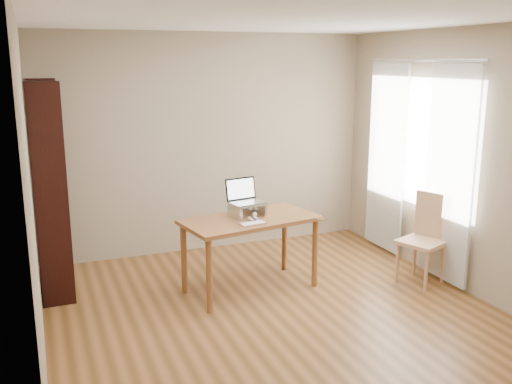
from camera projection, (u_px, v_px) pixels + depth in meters
name	position (u px, v px, depth m)	size (l,w,h in m)	color
room	(289.00, 179.00, 4.80)	(4.04, 4.54, 2.64)	#583717
bookshelf	(50.00, 189.00, 5.59)	(0.30, 0.90, 2.10)	black
curtains	(415.00, 164.00, 6.22)	(0.03, 1.90, 2.25)	white
desk	(250.00, 228.00, 5.67)	(1.43, 0.89, 0.75)	brown
laptop_stand	(247.00, 208.00, 5.70)	(0.32, 0.25, 0.13)	silver
laptop	(245.00, 196.00, 5.73)	(0.37, 0.33, 0.24)	silver
keyboard	(253.00, 224.00, 5.43)	(0.27, 0.14, 0.02)	silver
coaster	(322.00, 219.00, 5.61)	(0.10, 0.10, 0.01)	brown
cat	(246.00, 209.00, 5.73)	(0.24, 0.48, 0.15)	#4D473C
chair	(428.00, 236.00, 5.90)	(0.54, 0.54, 0.94)	tan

